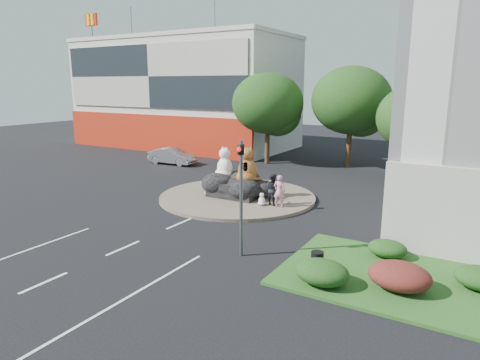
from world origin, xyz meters
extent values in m
plane|color=black|center=(0.00, 0.00, 0.00)|extent=(120.00, 120.00, 0.00)
cylinder|color=brown|center=(0.00, 10.00, 0.10)|extent=(10.00, 10.00, 0.20)
cube|color=silver|center=(-18.00, 28.00, 6.00)|extent=(25.00, 12.00, 12.00)
cube|color=#AD2410|center=(-18.00, 21.95, 2.00)|extent=(25.00, 0.30, 4.00)
cube|color=#B2AD9E|center=(-18.00, 21.90, 8.00)|extent=(24.00, 0.15, 6.50)
cube|color=silver|center=(-18.00, 28.00, 12.20)|extent=(25.20, 12.20, 0.40)
cylinder|color=#595B60|center=(-26.00, 28.00, 14.40)|extent=(0.10, 0.10, 4.00)
cylinder|color=#595B60|center=(-15.00, 30.00, 14.90)|extent=(0.10, 0.10, 5.00)
cube|color=#AD2410|center=(-28.50, 24.00, 14.60)|extent=(1.80, 0.25, 1.40)
cube|color=#21541C|center=(12.00, 3.00, 0.06)|extent=(10.00, 6.00, 0.12)
cylinder|color=#382314|center=(-4.00, 22.00, 1.87)|extent=(0.44, 0.44, 3.74)
ellipsoid|color=#153310|center=(-4.00, 22.00, 5.53)|extent=(6.46, 6.46, 5.49)
sphere|color=#153310|center=(-3.20, 22.50, 4.68)|extent=(4.25, 4.25, 4.25)
sphere|color=#153310|center=(-4.70, 21.70, 4.93)|extent=(3.74, 3.74, 3.74)
cylinder|color=#382314|center=(3.00, 24.00, 1.98)|extent=(0.44, 0.44, 3.96)
ellipsoid|color=#153310|center=(3.00, 24.00, 5.85)|extent=(6.84, 6.84, 5.81)
sphere|color=#153310|center=(3.80, 24.50, 4.95)|extent=(4.50, 4.50, 4.50)
sphere|color=#153310|center=(2.30, 23.70, 5.22)|extent=(3.96, 3.96, 3.96)
cylinder|color=#382314|center=(9.00, 20.00, 1.65)|extent=(0.44, 0.44, 3.30)
ellipsoid|color=#153310|center=(9.00, 20.00, 4.88)|extent=(5.70, 5.70, 4.84)
sphere|color=#153310|center=(9.80, 20.50, 4.12)|extent=(3.75, 3.75, 3.75)
sphere|color=#153310|center=(8.30, 19.70, 4.35)|extent=(3.30, 3.30, 3.30)
ellipsoid|color=#153310|center=(9.00, 1.00, 0.57)|extent=(2.00, 1.60, 0.90)
ellipsoid|color=#4C1417|center=(11.50, 2.00, 0.61)|extent=(2.20, 1.76, 0.99)
ellipsoid|color=#153310|center=(10.50, 4.80, 0.48)|extent=(1.60, 1.28, 0.72)
cylinder|color=#595B60|center=(5.00, 2.00, 2.50)|extent=(0.14, 0.14, 5.00)
imported|color=black|center=(5.00, 2.00, 4.20)|extent=(0.21, 0.26, 1.30)
imported|color=black|center=(5.20, 2.00, 4.00)|extent=(0.26, 1.24, 0.50)
sphere|color=red|center=(5.00, 1.82, 4.65)|extent=(0.18, 0.18, 0.18)
cylinder|color=#595B60|center=(13.00, 8.00, 4.00)|extent=(0.18, 0.18, 8.00)
cylinder|color=#595B60|center=(12.00, 8.00, 8.00)|extent=(2.00, 0.12, 0.12)
cube|color=silver|center=(11.00, 8.00, 7.90)|extent=(0.50, 0.22, 0.12)
imported|color=#CD859D|center=(3.46, 8.99, 1.15)|extent=(0.76, 0.56, 1.90)
imported|color=black|center=(2.91, 9.24, 1.14)|extent=(1.11, 1.00, 1.87)
imported|color=#A9AAB0|center=(-11.33, 17.26, 0.75)|extent=(4.66, 1.87, 1.50)
cylinder|color=black|center=(8.40, 2.09, 0.49)|extent=(0.63, 0.63, 0.73)
camera|label=1|loc=(13.77, -12.89, 7.26)|focal=32.00mm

